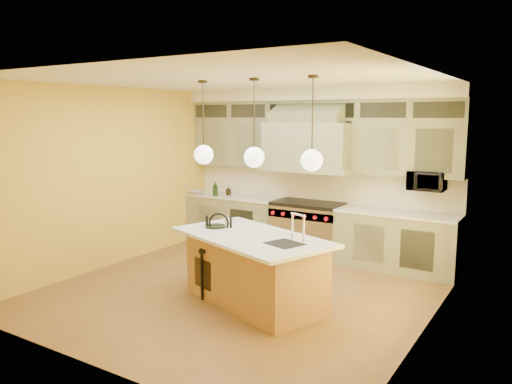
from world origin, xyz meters
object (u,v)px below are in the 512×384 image
Objects in this scene: range at (308,229)px; counter_stool at (217,250)px; microwave at (427,181)px; kitchen_island at (254,268)px.

range is 1.06× the size of counter_stool.
counter_stool is at bearing -94.30° from range.
kitchen_island is at bearing -121.69° from microwave.
microwave is (2.13, 2.52, 0.81)m from counter_stool.
kitchen_island is at bearing -80.43° from range.
kitchen_island is at bearing -22.72° from counter_stool.
microwave reaches higher than counter_stool.
range is at bearing 119.16° from kitchen_island.
range is 0.50× the size of kitchen_island.
kitchen_island is 3.10m from microwave.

